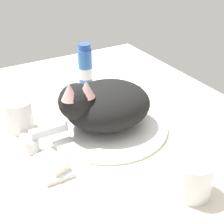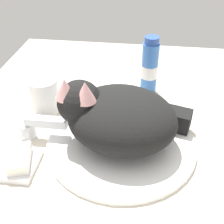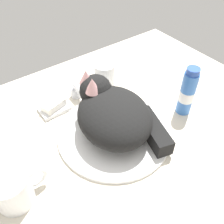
{
  "view_description": "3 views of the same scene",
  "coord_description": "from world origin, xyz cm",
  "px_view_note": "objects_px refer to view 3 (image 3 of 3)",
  "views": [
    {
      "loc": [
        -65.51,
        36.52,
        48.91
      ],
      "look_at": [
        0.56,
        -1.62,
        4.15
      ],
      "focal_mm": 53.78,
      "sensor_mm": 36.0,
      "label": 1
    },
    {
      "loc": [
        -46.92,
        -4.23,
        42.61
      ],
      "look_at": [
        0.63,
        2.12,
        8.05
      ],
      "focal_mm": 46.97,
      "sensor_mm": 36.0,
      "label": 2
    },
    {
      "loc": [
        -27.61,
        -36.72,
        53.16
      ],
      "look_at": [
        1.84,
        3.49,
        4.93
      ],
      "focal_mm": 39.69,
      "sensor_mm": 36.0,
      "label": 3
    }
  ],
  "objects_px": {
    "faucet": "(78,92)",
    "cat": "(113,113)",
    "rinse_cup": "(105,75)",
    "coffee_mug": "(13,190)",
    "soap_bar": "(53,104)",
    "toothpaste_bottle": "(187,92)"
  },
  "relations": [
    {
      "from": "cat",
      "to": "rinse_cup",
      "type": "distance_m",
      "value": 0.22
    },
    {
      "from": "rinse_cup",
      "to": "toothpaste_bottle",
      "type": "distance_m",
      "value": 0.28
    },
    {
      "from": "coffee_mug",
      "to": "rinse_cup",
      "type": "relative_size",
      "value": 1.48
    },
    {
      "from": "toothpaste_bottle",
      "to": "coffee_mug",
      "type": "bearing_deg",
      "value": 177.65
    },
    {
      "from": "rinse_cup",
      "to": "coffee_mug",
      "type": "bearing_deg",
      "value": -150.23
    },
    {
      "from": "cat",
      "to": "toothpaste_bottle",
      "type": "xyz_separation_m",
      "value": [
        0.22,
        -0.06,
        -0.0
      ]
    },
    {
      "from": "coffee_mug",
      "to": "faucet",
      "type": "bearing_deg",
      "value": 37.14
    },
    {
      "from": "faucet",
      "to": "coffee_mug",
      "type": "height_order",
      "value": "coffee_mug"
    },
    {
      "from": "faucet",
      "to": "toothpaste_bottle",
      "type": "xyz_separation_m",
      "value": [
        0.23,
        -0.24,
        0.05
      ]
    },
    {
      "from": "soap_bar",
      "to": "rinse_cup",
      "type": "bearing_deg",
      "value": 3.57
    },
    {
      "from": "cat",
      "to": "rinse_cup",
      "type": "xyz_separation_m",
      "value": [
        0.11,
        0.19,
        -0.03
      ]
    },
    {
      "from": "rinse_cup",
      "to": "soap_bar",
      "type": "relative_size",
      "value": 1.16
    },
    {
      "from": "toothpaste_bottle",
      "to": "faucet",
      "type": "bearing_deg",
      "value": 133.46
    },
    {
      "from": "cat",
      "to": "soap_bar",
      "type": "height_order",
      "value": "cat"
    },
    {
      "from": "faucet",
      "to": "cat",
      "type": "relative_size",
      "value": 0.45
    },
    {
      "from": "cat",
      "to": "toothpaste_bottle",
      "type": "height_order",
      "value": "cat"
    },
    {
      "from": "faucet",
      "to": "rinse_cup",
      "type": "relative_size",
      "value": 1.56
    },
    {
      "from": "coffee_mug",
      "to": "soap_bar",
      "type": "xyz_separation_m",
      "value": [
        0.2,
        0.22,
        -0.02
      ]
    },
    {
      "from": "faucet",
      "to": "rinse_cup",
      "type": "bearing_deg",
      "value": 4.75
    },
    {
      "from": "faucet",
      "to": "soap_bar",
      "type": "bearing_deg",
      "value": -177.86
    },
    {
      "from": "rinse_cup",
      "to": "toothpaste_bottle",
      "type": "bearing_deg",
      "value": -64.65
    },
    {
      "from": "coffee_mug",
      "to": "soap_bar",
      "type": "distance_m",
      "value": 0.3
    }
  ]
}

